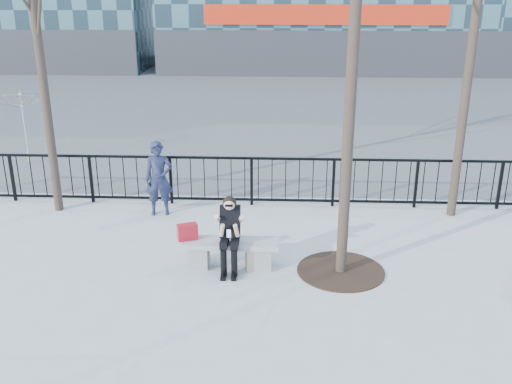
{
  "coord_description": "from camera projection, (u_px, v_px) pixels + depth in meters",
  "views": [
    {
      "loc": [
        0.85,
        -8.9,
        4.63
      ],
      "look_at": [
        0.4,
        0.8,
        1.1
      ],
      "focal_mm": 40.0,
      "sensor_mm": 36.0,
      "label": 1
    }
  ],
  "objects": [
    {
      "name": "tree_grate",
      "position": [
        341.0,
        271.0,
        9.79
      ],
      "size": [
        1.5,
        1.5,
        0.02
      ],
      "primitive_type": "cylinder",
      "color": "black",
      "rests_on": "ground"
    },
    {
      "name": "handbag",
      "position": [
        187.0,
        232.0,
        9.81
      ],
      "size": [
        0.38,
        0.28,
        0.28
      ],
      "primitive_type": "cube",
      "rotation": [
        0.0,
        0.0,
        0.39
      ],
      "color": "#A3141F",
      "rests_on": "bench_main"
    },
    {
      "name": "bench_main",
      "position": [
        231.0,
        251.0,
        9.87
      ],
      "size": [
        1.65,
        0.46,
        0.49
      ],
      "color": "slate",
      "rests_on": "ground"
    },
    {
      "name": "standing_man",
      "position": [
        159.0,
        179.0,
        11.98
      ],
      "size": [
        0.63,
        0.46,
        1.6
      ],
      "primitive_type": "imported",
      "rotation": [
        0.0,
        0.0,
        0.14
      ],
      "color": "black",
      "rests_on": "ground"
    },
    {
      "name": "ground",
      "position": [
        231.0,
        266.0,
        9.97
      ],
      "size": [
        120.0,
        120.0,
        0.0
      ],
      "primitive_type": "plane",
      "color": "#9D9D98",
      "rests_on": "ground"
    },
    {
      "name": "shopping_bag",
      "position": [
        258.0,
        259.0,
        9.8
      ],
      "size": [
        0.44,
        0.26,
        0.39
      ],
      "primitive_type": "cube",
      "rotation": [
        0.0,
        0.0,
        0.27
      ],
      "color": "beige",
      "rests_on": "ground"
    },
    {
      "name": "vendor_umbrella",
      "position": [
        24.0,
        128.0,
        15.4
      ],
      "size": [
        2.3,
        2.34,
        2.01
      ],
      "primitive_type": "imported",
      "rotation": [
        0.0,
        0.0,
        -0.05
      ],
      "color": "yellow",
      "rests_on": "ground"
    },
    {
      "name": "railing",
      "position": [
        243.0,
        181.0,
        12.6
      ],
      "size": [
        14.0,
        0.06,
        1.1
      ],
      "color": "black",
      "rests_on": "ground"
    },
    {
      "name": "seated_woman",
      "position": [
        230.0,
        235.0,
        9.59
      ],
      "size": [
        0.5,
        0.64,
        1.34
      ],
      "color": "black",
      "rests_on": "ground"
    },
    {
      "name": "street_surface",
      "position": [
        262.0,
        102.0,
        24.05
      ],
      "size": [
        60.0,
        23.0,
        0.01
      ],
      "primitive_type": "cube",
      "color": "#474747",
      "rests_on": "ground"
    }
  ]
}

